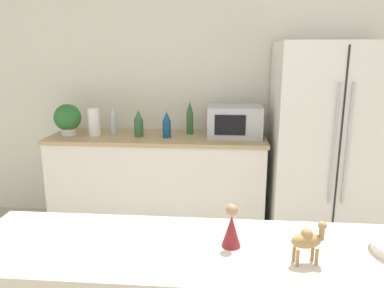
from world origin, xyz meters
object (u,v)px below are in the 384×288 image
at_px(back_bottle_2, 190,118).
at_px(back_bottle_3, 113,120).
at_px(paper_towel_roll, 94,122).
at_px(wise_man_figurine_blue, 231,228).
at_px(camel_figurine, 308,239).
at_px(microwave, 235,121).
at_px(refrigerator, 327,144).
at_px(potted_plant, 68,119).
at_px(back_bottle_0, 167,125).
at_px(back_bottle_1, 139,124).

height_order(back_bottle_2, back_bottle_3, back_bottle_2).
height_order(paper_towel_roll, back_bottle_3, back_bottle_3).
bearing_deg(wise_man_figurine_blue, paper_towel_roll, 121.22).
relative_size(back_bottle_3, wise_man_figurine_blue, 1.72).
distance_m(paper_towel_roll, back_bottle_3, 0.17).
bearing_deg(paper_towel_roll, camel_figurine, -54.98).
distance_m(back_bottle_2, camel_figurine, 2.32).
bearing_deg(microwave, camel_figurine, -84.96).
xyz_separation_m(back_bottle_2, wise_man_figurine_blue, (0.35, -2.15, -0.04)).
xyz_separation_m(paper_towel_roll, microwave, (1.28, 0.07, 0.02)).
height_order(back_bottle_3, wise_man_figurine_blue, back_bottle_3).
height_order(refrigerator, back_bottle_3, refrigerator).
bearing_deg(camel_figurine, potted_plant, 129.27).
bearing_deg(back_bottle_0, refrigerator, -0.31).
xyz_separation_m(paper_towel_roll, back_bottle_1, (0.41, 0.00, -0.01)).
distance_m(back_bottle_3, camel_figurine, 2.53).
distance_m(refrigerator, back_bottle_1, 1.67).
distance_m(microwave, back_bottle_3, 1.12).
xyz_separation_m(back_bottle_2, back_bottle_3, (-0.71, -0.08, -0.01)).
xyz_separation_m(refrigerator, paper_towel_roll, (-2.08, 0.02, 0.16)).
height_order(back_bottle_0, back_bottle_1, back_bottle_1).
xyz_separation_m(refrigerator, wise_man_figurine_blue, (-0.87, -1.98, 0.15)).
distance_m(paper_towel_roll, back_bottle_2, 0.88).
relative_size(paper_towel_roll, back_bottle_2, 0.78).
xyz_separation_m(potted_plant, camel_figurine, (1.72, -2.10, -0.03)).
xyz_separation_m(back_bottle_2, camel_figurine, (0.60, -2.24, -0.02)).
bearing_deg(back_bottle_2, back_bottle_0, -139.60).
xyz_separation_m(refrigerator, camel_figurine, (-0.61, -2.07, 0.16)).
bearing_deg(potted_plant, microwave, 2.35).
distance_m(back_bottle_1, camel_figurine, 2.35).
xyz_separation_m(microwave, back_bottle_1, (-0.87, -0.06, -0.02)).
height_order(refrigerator, microwave, refrigerator).
bearing_deg(back_bottle_3, refrigerator, -2.79).
bearing_deg(potted_plant, back_bottle_2, 7.24).
height_order(microwave, back_bottle_1, microwave).
bearing_deg(paper_towel_roll, back_bottle_3, 23.50).
relative_size(refrigerator, camel_figurine, 11.46).
bearing_deg(camel_figurine, back_bottle_2, 105.06).
height_order(back_bottle_0, camel_figurine, back_bottle_0).
height_order(potted_plant, microwave, potted_plant).
bearing_deg(refrigerator, microwave, 173.41).
distance_m(microwave, camel_figurine, 2.17).
distance_m(back_bottle_0, back_bottle_2, 0.26).
bearing_deg(back_bottle_0, back_bottle_1, 175.23).
distance_m(potted_plant, paper_towel_roll, 0.25).
distance_m(back_bottle_2, back_bottle_3, 0.71).
bearing_deg(back_bottle_0, potted_plant, 178.60).
distance_m(back_bottle_0, back_bottle_3, 0.52).
relative_size(back_bottle_0, camel_figurine, 1.61).
xyz_separation_m(paper_towel_roll, back_bottle_2, (0.86, 0.15, 0.03)).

